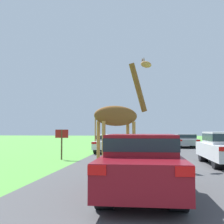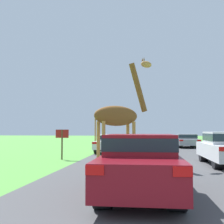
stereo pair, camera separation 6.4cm
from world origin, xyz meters
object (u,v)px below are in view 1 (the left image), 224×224
at_px(car_lead_maroon, 142,162).
at_px(sign_post, 62,139).
at_px(giraffe_near_road, 119,115).
at_px(car_queue_right, 186,140).
at_px(car_far_ahead, 109,142).

xyz_separation_m(car_lead_maroon, sign_post, (-4.29, 7.67, 0.33)).
height_order(giraffe_near_road, sign_post, giraffe_near_road).
height_order(car_queue_right, sign_post, sign_post).
bearing_deg(sign_post, car_queue_right, 55.41).
xyz_separation_m(giraffe_near_road, car_queue_right, (4.78, 14.43, -1.54)).
distance_m(car_lead_maroon, car_far_ahead, 13.08).
bearing_deg(car_queue_right, car_far_ahead, -133.40).
height_order(giraffe_near_road, car_lead_maroon, giraffe_near_road).
height_order(giraffe_near_road, car_queue_right, giraffe_near_road).
relative_size(car_queue_right, car_far_ahead, 0.99).
height_order(giraffe_near_road, car_far_ahead, giraffe_near_road).
bearing_deg(car_far_ahead, car_lead_maroon, -79.44).
height_order(car_lead_maroon, car_queue_right, car_lead_maroon).
xyz_separation_m(car_queue_right, car_far_ahead, (-6.21, -6.56, 0.04)).
distance_m(giraffe_near_road, sign_post, 4.40).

